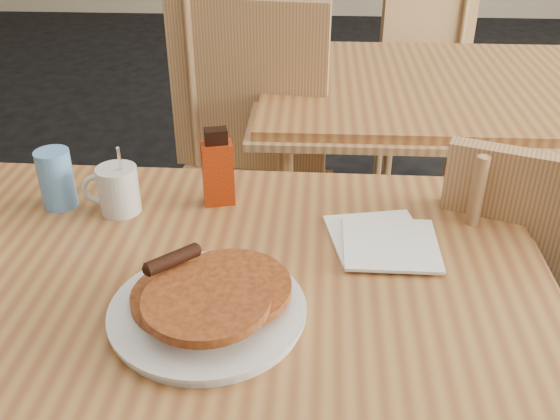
% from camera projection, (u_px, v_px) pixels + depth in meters
% --- Properties ---
extents(main_table, '(1.18, 0.81, 0.75)m').
position_uv_depth(main_table, '(205.00, 295.00, 1.04)').
color(main_table, '#A6703B').
rests_on(main_table, floor).
extents(neighbor_table, '(1.27, 0.86, 0.75)m').
position_uv_depth(neighbor_table, '(469.00, 95.00, 1.87)').
color(neighbor_table, '#A6703B').
rests_on(neighbor_table, floor).
extents(chair_main_far, '(0.50, 0.50, 1.00)m').
position_uv_depth(chair_main_far, '(246.00, 153.00, 1.77)').
color(chair_main_far, tan).
rests_on(chair_main_far, floor).
extents(chair_neighbor_far, '(0.47, 0.47, 0.87)m').
position_uv_depth(chair_neighbor_far, '(426.00, 78.00, 2.58)').
color(chair_neighbor_far, tan).
rests_on(chair_neighbor_far, floor).
extents(chair_neighbor_near, '(0.52, 0.53, 0.89)m').
position_uv_depth(chair_neighbor_near, '(514.00, 290.00, 1.34)').
color(chair_neighbor_near, tan).
rests_on(chair_neighbor_near, floor).
extents(pancake_plate, '(0.29, 0.29, 0.09)m').
position_uv_depth(pancake_plate, '(208.00, 304.00, 0.92)').
color(pancake_plate, silver).
rests_on(pancake_plate, main_table).
extents(coffee_mug, '(0.11, 0.08, 0.14)m').
position_uv_depth(coffee_mug, '(117.00, 189.00, 1.17)').
color(coffee_mug, silver).
rests_on(coffee_mug, main_table).
extents(syrup_bottle, '(0.07, 0.05, 0.15)m').
position_uv_depth(syrup_bottle, '(218.00, 169.00, 1.19)').
color(syrup_bottle, '#780707').
rests_on(syrup_bottle, main_table).
extents(napkin_stack, '(0.20, 0.21, 0.01)m').
position_uv_depth(napkin_stack, '(384.00, 241.00, 1.10)').
color(napkin_stack, white).
rests_on(napkin_stack, main_table).
extents(blue_tumbler, '(0.08, 0.08, 0.11)m').
position_uv_depth(blue_tumbler, '(56.00, 179.00, 1.19)').
color(blue_tumbler, '#5F9BE0').
rests_on(blue_tumbler, main_table).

